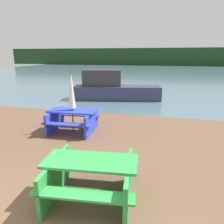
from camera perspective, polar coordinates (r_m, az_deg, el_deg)
water at (r=33.97m, az=11.81°, el=10.26°), size 60.00×50.00×0.00m
far_treeline at (r=53.86m, az=13.12°, el=13.88°), size 80.00×1.60×4.00m
picnic_table_green at (r=3.97m, az=-5.51°, el=-16.17°), size 1.73×1.55×0.75m
picnic_table_blue at (r=7.33m, az=-10.20°, el=-1.73°), size 1.64×1.47×0.73m
umbrella_white at (r=7.11m, az=-10.56°, el=5.89°), size 0.23×0.23×2.06m
boat at (r=12.50m, az=0.34°, el=6.11°), size 5.02×2.35×1.67m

